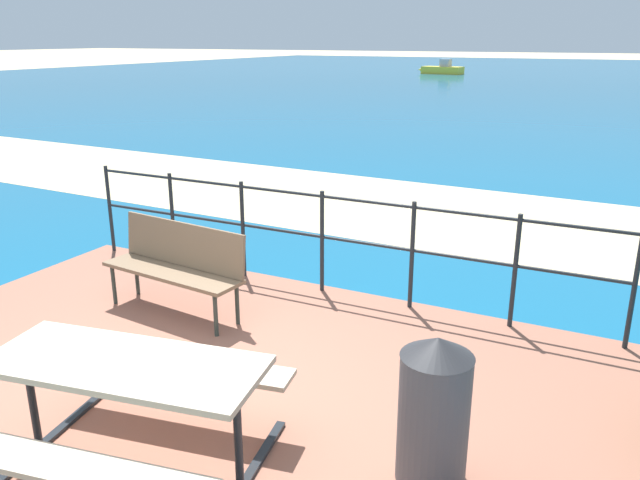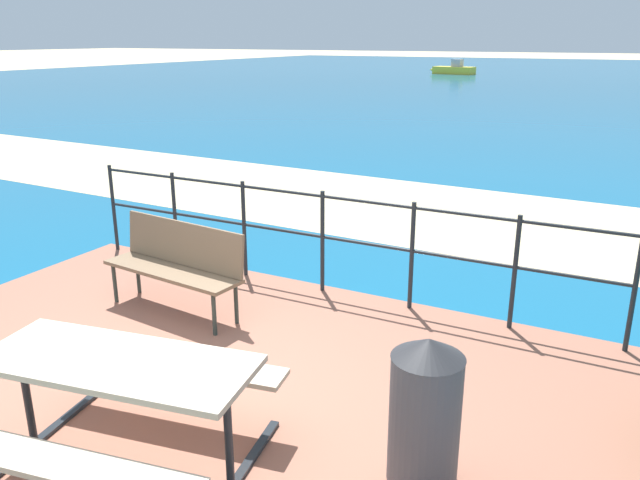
% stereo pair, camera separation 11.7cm
% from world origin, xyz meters
% --- Properties ---
extents(ground_plane, '(240.00, 240.00, 0.00)m').
position_xyz_m(ground_plane, '(0.00, 0.00, 0.00)').
color(ground_plane, tan).
extents(patio_paving, '(6.40, 5.20, 0.06)m').
position_xyz_m(patio_paving, '(0.00, 0.00, 0.03)').
color(patio_paving, '#935B47').
rests_on(patio_paving, ground).
extents(sea_water, '(90.00, 90.00, 0.01)m').
position_xyz_m(sea_water, '(0.00, 40.00, 0.01)').
color(sea_water, '#145B84').
rests_on(sea_water, ground).
extents(beach_strip, '(54.10, 5.65, 0.01)m').
position_xyz_m(beach_strip, '(0.00, 6.26, 0.01)').
color(beach_strip, tan).
rests_on(beach_strip, ground).
extents(picnic_table, '(1.89, 1.68, 0.76)m').
position_xyz_m(picnic_table, '(0.25, -0.68, 0.63)').
color(picnic_table, '#BCAD93').
rests_on(picnic_table, patio_paving).
extents(park_bench, '(1.55, 0.58, 0.88)m').
position_xyz_m(park_bench, '(-1.03, 1.38, 0.58)').
color(park_bench, '#7A6047').
rests_on(park_bench, patio_paving).
extents(railing_fence, '(5.94, 0.04, 1.09)m').
position_xyz_m(railing_fence, '(0.00, 2.47, 0.73)').
color(railing_fence, '#1E2328').
rests_on(railing_fence, patio_paving).
extents(trash_bin, '(0.43, 0.43, 0.95)m').
position_xyz_m(trash_bin, '(1.93, 0.07, 0.54)').
color(trash_bin, '#4C4C51').
rests_on(trash_bin, patio_paving).
extents(boat_near, '(3.54, 1.60, 1.09)m').
position_xyz_m(boat_near, '(-10.78, 44.55, 0.34)').
color(boat_near, yellow).
rests_on(boat_near, sea_water).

